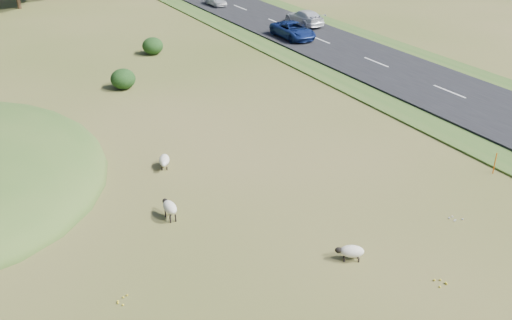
{
  "coord_description": "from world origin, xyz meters",
  "views": [
    {
      "loc": [
        -10.69,
        -18.76,
        14.23
      ],
      "look_at": [
        2.0,
        4.0,
        1.0
      ],
      "focal_mm": 40.0,
      "sensor_mm": 36.0,
      "label": 1
    }
  ],
  "objects": [
    {
      "name": "shrubs",
      "position": [
        -1.47,
        25.54,
        0.71
      ],
      "size": [
        22.42,
        11.34,
        1.48
      ],
      "color": "black",
      "rests_on": "ground"
    },
    {
      "name": "sheep_0",
      "position": [
        1.92,
        -4.08,
        0.44
      ],
      "size": [
        1.21,
        0.97,
        0.69
      ],
      "rotation": [
        0.0,
        0.0,
        2.58
      ],
      "color": "beige",
      "rests_on": "ground"
    },
    {
      "name": "ground",
      "position": [
        0.0,
        20.0,
        0.0
      ],
      "size": [
        160.0,
        160.0,
        0.0
      ],
      "primitive_type": "plane",
      "color": "#42551A",
      "rests_on": "ground"
    },
    {
      "name": "car_7",
      "position": [
        21.9,
        29.6,
        0.99
      ],
      "size": [
        2.07,
        5.1,
        1.48
      ],
      "primitive_type": "imported",
      "rotation": [
        0.0,
        0.0,
        3.14
      ],
      "color": "silver",
      "rests_on": "road"
    },
    {
      "name": "car_4",
      "position": [
        18.1,
        25.77,
        0.98
      ],
      "size": [
        2.42,
        5.24,
        1.46
      ],
      "primitive_type": "imported",
      "color": "navy",
      "rests_on": "road"
    },
    {
      "name": "sheep_2",
      "position": [
        -1.78,
        7.29,
        0.46
      ],
      "size": [
        0.91,
        1.3,
        0.72
      ],
      "rotation": [
        0.0,
        0.0,
        4.3
      ],
      "color": "beige",
      "rests_on": "ground"
    },
    {
      "name": "marker_post",
      "position": [
        13.1,
        -1.74,
        0.6
      ],
      "size": [
        0.06,
        0.06,
        1.2
      ],
      "primitive_type": "cylinder",
      "color": "#D8590C",
      "rests_on": "ground"
    },
    {
      "name": "car_5",
      "position": [
        18.1,
        42.5,
        0.87
      ],
      "size": [
        1.47,
        3.65,
        1.24
      ],
      "primitive_type": "imported",
      "color": "silver",
      "rests_on": "road"
    },
    {
      "name": "sheep_4",
      "position": [
        -3.37,
        2.44,
        0.62
      ],
      "size": [
        0.55,
        1.22,
        0.89
      ],
      "rotation": [
        0.0,
        0.0,
        1.59
      ],
      "color": "beige",
      "rests_on": "ground"
    },
    {
      "name": "road",
      "position": [
        20.0,
        30.0,
        0.12
      ],
      "size": [
        8.0,
        150.0,
        0.25
      ],
      "primitive_type": "cube",
      "color": "black",
      "rests_on": "ground"
    }
  ]
}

